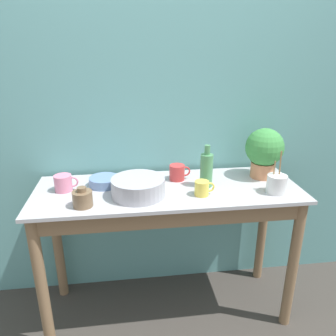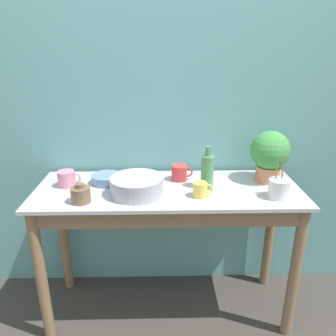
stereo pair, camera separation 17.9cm
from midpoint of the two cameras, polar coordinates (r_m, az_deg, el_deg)
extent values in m
cube|color=#609E9E|center=(2.03, -3.74, 9.41)|extent=(6.00, 0.05, 2.40)
cylinder|color=#846647|center=(1.96, -23.75, -18.63)|extent=(0.06, 0.06, 0.82)
cylinder|color=#846647|center=(2.04, 18.50, -15.96)|extent=(0.06, 0.06, 0.82)
cylinder|color=#846647|center=(2.30, -20.92, -11.90)|extent=(0.06, 0.06, 0.82)
cylinder|color=#846647|center=(2.37, 14.07, -9.98)|extent=(0.06, 0.06, 0.82)
cube|color=#846647|center=(1.67, -2.13, -8.77)|extent=(1.38, 0.02, 0.10)
cube|color=#B2B2B7|center=(1.84, -2.79, -3.85)|extent=(1.48, 0.53, 0.02)
cylinder|color=tan|center=(2.03, 13.69, -0.33)|extent=(0.14, 0.14, 0.09)
sphere|color=#3D8C42|center=(1.98, 14.03, 3.49)|extent=(0.22, 0.22, 0.22)
cylinder|color=#A8A8B2|center=(1.74, -8.16, -3.37)|extent=(0.28, 0.28, 0.10)
cylinder|color=#4C8C59|center=(1.83, 3.93, -0.49)|extent=(0.07, 0.07, 0.19)
cylinder|color=#4C8C59|center=(1.79, 4.02, 3.12)|extent=(0.03, 0.03, 0.05)
cylinder|color=brown|center=(1.70, -17.62, -5.22)|extent=(0.10, 0.10, 0.08)
cylinder|color=brown|center=(1.67, -17.81, -3.64)|extent=(0.04, 0.04, 0.02)
cylinder|color=#E5CC4C|center=(1.74, 2.96, -3.61)|extent=(0.08, 0.08, 0.08)
torus|color=#E5CC4C|center=(1.74, 4.36, -3.41)|extent=(0.05, 0.01, 0.05)
cylinder|color=pink|center=(1.90, -20.40, -2.53)|extent=(0.09, 0.09, 0.09)
torus|color=pink|center=(1.89, -18.88, -2.35)|extent=(0.06, 0.01, 0.06)
cylinder|color=#C63838|center=(1.93, -1.07, -0.83)|extent=(0.09, 0.09, 0.09)
torus|color=#C63838|center=(1.93, 0.40, -0.63)|extent=(0.06, 0.01, 0.06)
cylinder|color=#6684B2|center=(1.91, -13.70, -2.34)|extent=(0.17, 0.17, 0.05)
cylinder|color=silver|center=(1.83, 15.76, -2.77)|extent=(0.10, 0.10, 0.10)
cylinder|color=olive|center=(1.82, 16.23, -0.67)|extent=(0.01, 0.02, 0.23)
cylinder|color=olive|center=(1.82, 15.26, -1.47)|extent=(0.01, 0.01, 0.18)
camera|label=1|loc=(0.09, -92.86, -1.08)|focal=35.00mm
camera|label=2|loc=(0.09, 87.14, 1.08)|focal=35.00mm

